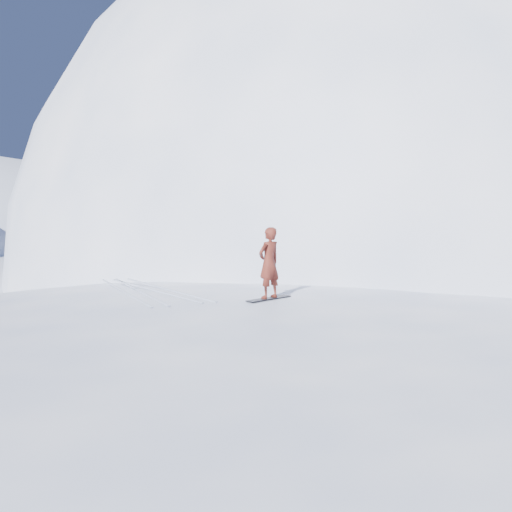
{
  "coord_description": "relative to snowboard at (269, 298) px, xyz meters",
  "views": [
    {
      "loc": [
        -3.9,
        -10.26,
        4.65
      ],
      "look_at": [
        1.21,
        3.19,
        3.5
      ],
      "focal_mm": 35.0,
      "sensor_mm": 36.0,
      "label": 1
    }
  ],
  "objects": [
    {
      "name": "wind_bumps",
      "position": [
        -1.77,
        -0.07,
        -2.41
      ],
      "size": [
        16.0,
        14.4,
        1.0
      ],
      "color": "white",
      "rests_on": "ground"
    },
    {
      "name": "snowboarder",
      "position": [
        0.0,
        0.0,
        0.98
      ],
      "size": [
        0.83,
        0.7,
        1.93
      ],
      "primitive_type": "imported",
      "rotation": [
        0.0,
        0.0,
        3.54
      ],
      "color": "maroon",
      "rests_on": "snowboard"
    },
    {
      "name": "board_tracks",
      "position": [
        -2.94,
        2.88,
        0.01
      ],
      "size": [
        2.53,
        5.96,
        0.04
      ],
      "color": "silver",
      "rests_on": "ground"
    },
    {
      "name": "peak_shoulder",
      "position": [
        8.79,
        17.81,
        -2.41
      ],
      "size": [
        28.0,
        24.0,
        18.0
      ],
      "primitive_type": "ellipsoid",
      "color": "white",
      "rests_on": "ground"
    },
    {
      "name": "near_ridge",
      "position": [
        -0.21,
        0.81,
        -2.41
      ],
      "size": [
        36.0,
        28.0,
        4.8
      ],
      "primitive_type": "ellipsoid",
      "color": "white",
      "rests_on": "ground"
    },
    {
      "name": "ground",
      "position": [
        -1.21,
        -2.19,
        -2.41
      ],
      "size": [
        400.0,
        400.0,
        0.0
      ],
      "primitive_type": "plane",
      "color": "white",
      "rests_on": "ground"
    },
    {
      "name": "snowboard",
      "position": [
        0.0,
        0.0,
        0.0
      ],
      "size": [
        1.48,
        0.83,
        0.02
      ],
      "primitive_type": "cube",
      "rotation": [
        0.0,
        0.0,
        0.39
      ],
      "color": "black",
      "rests_on": "near_ridge"
    },
    {
      "name": "summit_peak",
      "position": [
        20.79,
        23.81,
        -2.41
      ],
      "size": [
        60.0,
        56.0,
        56.0
      ],
      "primitive_type": "ellipsoid",
      "color": "white",
      "rests_on": "ground"
    }
  ]
}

